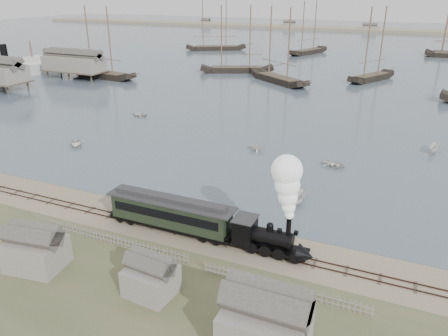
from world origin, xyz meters
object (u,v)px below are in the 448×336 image
at_px(locomotive, 281,214).
at_px(beached_dinghy, 130,204).
at_px(passenger_coach, 171,212).
at_px(steamship, 6,61).

xyz_separation_m(locomotive, beached_dinghy, (-19.49, 2.65, -4.26)).
distance_m(passenger_coach, beached_dinghy, 7.95).
bearing_deg(passenger_coach, steamship, 147.24).
relative_size(locomotive, beached_dinghy, 2.63).
xyz_separation_m(beached_dinghy, steamship, (-79.92, 53.46, 4.46)).
bearing_deg(beached_dinghy, steamship, 58.55).
relative_size(passenger_coach, beached_dinghy, 3.77).
xyz_separation_m(passenger_coach, beached_dinghy, (-7.27, 2.65, -1.83)).
bearing_deg(passenger_coach, locomotive, -0.00).
xyz_separation_m(locomotive, passenger_coach, (-12.23, 0.00, -2.44)).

